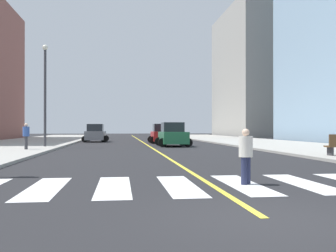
% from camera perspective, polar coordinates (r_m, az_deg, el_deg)
% --- Properties ---
extents(ground_plane, '(220.00, 220.00, 0.00)m').
position_cam_1_polar(ground_plane, '(7.12, 14.23, -13.21)').
color(ground_plane, black).
extents(sidewalk_kerb_east, '(10.00, 120.00, 0.15)m').
position_cam_1_polar(sidewalk_kerb_east, '(30.32, 22.01, -3.17)').
color(sidewalk_kerb_east, '#9E9B93').
rests_on(sidewalk_kerb_east, ground).
extents(crosswalk_paint, '(13.50, 4.00, 0.01)m').
position_cam_1_polar(crosswalk_paint, '(10.88, 6.46, -8.69)').
color(crosswalk_paint, silver).
rests_on(crosswalk_paint, ground).
extents(lane_divider_paint, '(0.16, 80.00, 0.01)m').
position_cam_1_polar(lane_divider_paint, '(46.56, -3.98, -2.29)').
color(lane_divider_paint, yellow).
rests_on(lane_divider_paint, ground).
extents(parking_garage_concrete, '(18.00, 24.00, 25.16)m').
position_cam_1_polar(parking_garage_concrete, '(80.60, 14.86, 7.51)').
color(parking_garage_concrete, '#9E9B93').
rests_on(parking_garage_concrete, ground).
extents(car_gray_nearest, '(2.97, 4.69, 2.07)m').
position_cam_1_polar(car_gray_nearest, '(45.22, -10.71, -1.12)').
color(car_gray_nearest, slate).
rests_on(car_gray_nearest, ground).
extents(car_red_second, '(2.88, 4.60, 2.05)m').
position_cam_1_polar(car_red_second, '(40.57, -0.92, -1.23)').
color(car_red_second, red).
rests_on(car_red_second, ground).
extents(car_green_third, '(2.96, 4.72, 2.10)m').
position_cam_1_polar(car_green_third, '(33.74, 0.71, -1.37)').
color(car_green_third, '#236B42').
rests_on(car_green_third, ground).
extents(pedestrian_crossing, '(0.39, 0.39, 1.58)m').
position_cam_1_polar(pedestrian_crossing, '(11.02, 11.49, -4.07)').
color(pedestrian_crossing, '#232847').
rests_on(pedestrian_crossing, ground).
extents(pedestrian_walking_west, '(0.44, 0.44, 1.79)m').
position_cam_1_polar(pedestrian_walking_west, '(27.98, -20.35, -1.24)').
color(pedestrian_walking_west, '#38383D').
rests_on(pedestrian_walking_west, sidewalk_kerb_west).
extents(street_lamp, '(0.44, 0.44, 8.10)m').
position_cam_1_polar(street_lamp, '(32.15, -17.81, 5.56)').
color(street_lamp, '#38383D').
rests_on(street_lamp, sidewalk_kerb_west).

